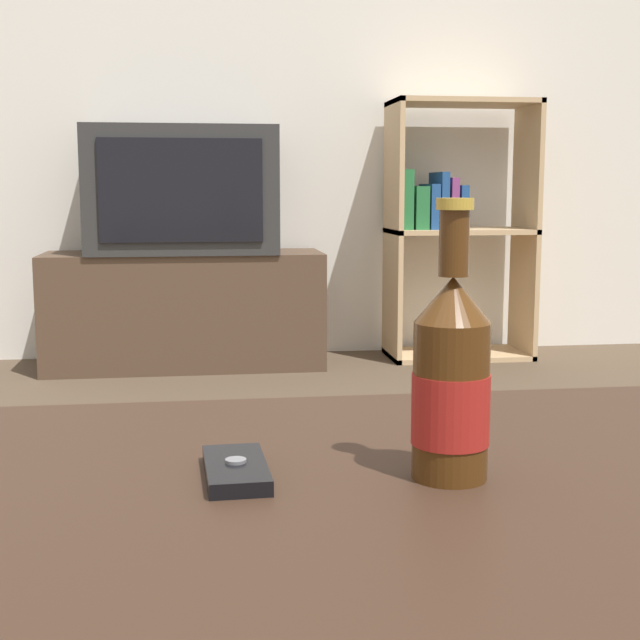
# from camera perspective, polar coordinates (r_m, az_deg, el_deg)

# --- Properties ---
(back_wall) EXTENTS (8.00, 0.05, 2.60)m
(back_wall) POSITION_cam_1_polar(r_m,az_deg,el_deg) (3.80, -6.01, 17.57)
(back_wall) COLOR silver
(back_wall) RESTS_ON ground_plane
(coffee_table) EXTENTS (1.29, 0.70, 0.44)m
(coffee_table) POSITION_cam_1_polar(r_m,az_deg,el_deg) (0.80, 2.95, -14.85)
(coffee_table) COLOR #332116
(coffee_table) RESTS_ON ground_plane
(tv_stand) EXTENTS (1.07, 0.37, 0.45)m
(tv_stand) POSITION_cam_1_polar(r_m,az_deg,el_deg) (3.51, -8.66, 0.64)
(tv_stand) COLOR #4C3828
(tv_stand) RESTS_ON ground_plane
(television) EXTENTS (0.72, 0.41, 0.48)m
(television) POSITION_cam_1_polar(r_m,az_deg,el_deg) (3.48, -8.83, 8.21)
(television) COLOR #2D2D2D
(television) RESTS_ON tv_stand
(bookshelf) EXTENTS (0.58, 0.30, 1.04)m
(bookshelf) POSITION_cam_1_polar(r_m,az_deg,el_deg) (3.68, 8.40, 6.14)
(bookshelf) COLOR tan
(bookshelf) RESTS_ON ground_plane
(beer_bottle) EXTENTS (0.07, 0.07, 0.25)m
(beer_bottle) POSITION_cam_1_polar(r_m,az_deg,el_deg) (0.79, 8.39, -3.85)
(beer_bottle) COLOR #47280F
(beer_bottle) RESTS_ON coffee_table
(cell_phone) EXTENTS (0.06, 0.12, 0.02)m
(cell_phone) POSITION_cam_1_polar(r_m,az_deg,el_deg) (0.81, -5.41, -9.52)
(cell_phone) COLOR black
(cell_phone) RESTS_ON coffee_table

